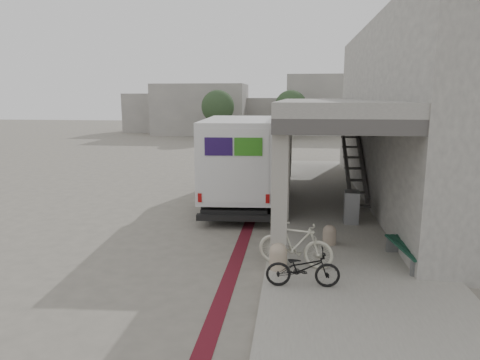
# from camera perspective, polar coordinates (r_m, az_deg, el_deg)

# --- Properties ---
(ground) EXTENTS (120.00, 120.00, 0.00)m
(ground) POSITION_cam_1_polar(r_m,az_deg,el_deg) (14.20, -2.87, -5.95)
(ground) COLOR #686359
(ground) RESTS_ON ground
(bike_lane_stripe) EXTENTS (0.35, 40.00, 0.01)m
(bike_lane_stripe) POSITION_cam_1_polar(r_m,az_deg,el_deg) (15.98, 1.93, -3.98)
(bike_lane_stripe) COLOR #57111C
(bike_lane_stripe) RESTS_ON ground
(sidewalk) EXTENTS (4.40, 28.00, 0.12)m
(sidewalk) POSITION_cam_1_polar(r_m,az_deg,el_deg) (14.07, 13.48, -6.16)
(sidewalk) COLOR gray
(sidewalk) RESTS_ON ground
(transit_building) EXTENTS (7.60, 17.00, 7.00)m
(transit_building) POSITION_cam_1_polar(r_m,az_deg,el_deg) (18.42, 21.34, 7.98)
(transit_building) COLOR gray
(transit_building) RESTS_ON ground
(distant_backdrop) EXTENTS (28.00, 10.00, 6.50)m
(distant_backdrop) POSITION_cam_1_polar(r_m,az_deg,el_deg) (49.55, 1.16, 9.38)
(distant_backdrop) COLOR gray
(distant_backdrop) RESTS_ON ground
(tree_left) EXTENTS (3.20, 3.20, 4.80)m
(tree_left) POSITION_cam_1_polar(r_m,az_deg,el_deg) (42.03, -2.96, 9.72)
(tree_left) COLOR #38281C
(tree_left) RESTS_ON ground
(tree_mid) EXTENTS (3.20, 3.20, 4.80)m
(tree_mid) POSITION_cam_1_polar(r_m,az_deg,el_deg) (43.38, 6.79, 9.70)
(tree_mid) COLOR #38281C
(tree_mid) RESTS_ON ground
(tree_right) EXTENTS (3.20, 3.20, 4.80)m
(tree_right) POSITION_cam_1_polar(r_m,az_deg,el_deg) (43.05, 17.63, 9.26)
(tree_right) COLOR #38281C
(tree_right) RESTS_ON ground
(fedex_truck) EXTENTS (2.95, 7.99, 3.34)m
(fedex_truck) POSITION_cam_1_polar(r_m,az_deg,el_deg) (17.03, 0.04, 3.07)
(fedex_truck) COLOR black
(fedex_truck) RESTS_ON ground
(bench) EXTENTS (0.67, 1.90, 0.44)m
(bench) POSITION_cam_1_polar(r_m,az_deg,el_deg) (11.37, 21.26, -8.80)
(bench) COLOR slate
(bench) RESTS_ON sidewalk
(bollard_near) EXTENTS (0.42, 0.42, 0.63)m
(bollard_near) POSITION_cam_1_polar(r_m,az_deg,el_deg) (10.33, 5.11, -10.05)
(bollard_near) COLOR tan
(bollard_near) RESTS_ON sidewalk
(bollard_far) EXTENTS (0.37, 0.37, 0.55)m
(bollard_far) POSITION_cam_1_polar(r_m,az_deg,el_deg) (12.18, 11.84, -7.13)
(bollard_far) COLOR gray
(bollard_far) RESTS_ON sidewalk
(utility_cabinet) EXTENTS (0.50, 0.65, 1.03)m
(utility_cabinet) POSITION_cam_1_polar(r_m,az_deg,el_deg) (14.33, 14.62, -3.50)
(utility_cabinet) COLOR slate
(utility_cabinet) RESTS_ON sidewalk
(bicycle_black) EXTENTS (1.62, 0.66, 0.83)m
(bicycle_black) POSITION_cam_1_polar(r_m,az_deg,el_deg) (9.45, 8.39, -11.53)
(bicycle_black) COLOR black
(bicycle_black) RESTS_ON sidewalk
(bicycle_cream) EXTENTS (1.91, 0.97, 1.11)m
(bicycle_cream) POSITION_cam_1_polar(r_m,az_deg,el_deg) (10.46, 7.40, -8.45)
(bicycle_cream) COLOR beige
(bicycle_cream) RESTS_ON sidewalk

